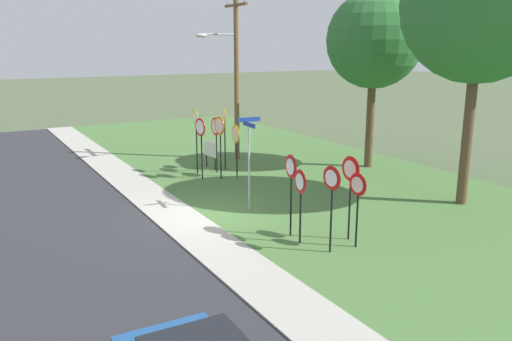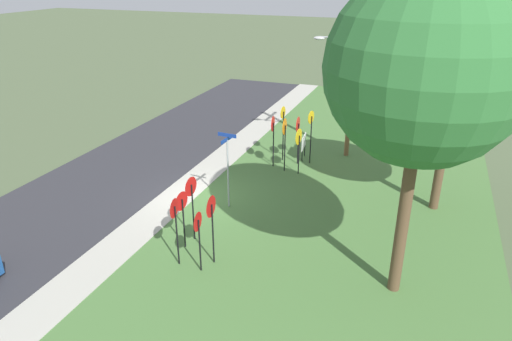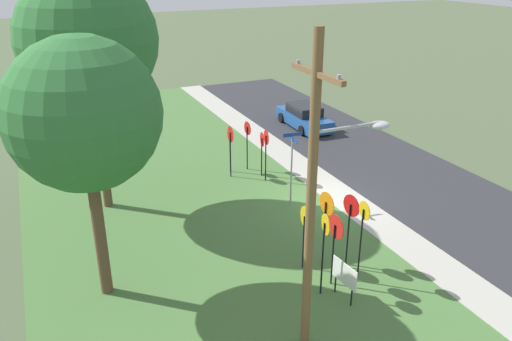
# 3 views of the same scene
# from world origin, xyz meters

# --- Properties ---
(ground_plane) EXTENTS (160.00, 160.00, 0.00)m
(ground_plane) POSITION_xyz_m (0.00, 0.00, 0.00)
(ground_plane) COLOR #4C5B3D
(road_asphalt) EXTENTS (44.00, 6.40, 0.01)m
(road_asphalt) POSITION_xyz_m (0.00, -4.80, 0.01)
(road_asphalt) COLOR #2D2D33
(road_asphalt) RESTS_ON ground_plane
(sidewalk_strip) EXTENTS (44.00, 1.60, 0.06)m
(sidewalk_strip) POSITION_xyz_m (0.00, -0.80, 0.03)
(sidewalk_strip) COLOR #ADAA9E
(sidewalk_strip) RESTS_ON ground_plane
(grass_median) EXTENTS (44.00, 12.00, 0.04)m
(grass_median) POSITION_xyz_m (0.00, 6.00, 0.02)
(grass_median) COLOR #477038
(grass_median) RESTS_ON ground_plane
(stop_sign_near_left) EXTENTS (0.79, 0.10, 2.45)m
(stop_sign_near_left) POSITION_xyz_m (-5.16, 3.01, 1.83)
(stop_sign_near_left) COLOR black
(stop_sign_near_left) RESTS_ON grass_median
(stop_sign_near_right) EXTENTS (0.61, 0.11, 2.83)m
(stop_sign_near_right) POSITION_xyz_m (-5.38, 2.17, 2.04)
(stop_sign_near_right) COLOR black
(stop_sign_near_right) RESTS_ON grass_median
(stop_sign_far_left) EXTENTS (0.78, 0.11, 2.65)m
(stop_sign_far_left) POSITION_xyz_m (-4.06, 2.67, 1.99)
(stop_sign_far_left) COLOR black
(stop_sign_far_left) RESTS_ON grass_median
(stop_sign_far_center) EXTENTS (0.64, 0.15, 2.73)m
(stop_sign_far_center) POSITION_xyz_m (-5.46, 3.58, 1.99)
(stop_sign_far_center) COLOR black
(stop_sign_far_center) RESTS_ON grass_median
(stop_sign_far_right) EXTENTS (0.77, 0.12, 2.26)m
(stop_sign_far_right) POSITION_xyz_m (-3.98, 3.39, 1.68)
(stop_sign_far_right) COLOR black
(stop_sign_far_right) RESTS_ON grass_median
(stop_sign_center_tall) EXTENTS (0.75, 0.13, 2.59)m
(stop_sign_center_tall) POSITION_xyz_m (-4.42, 1.97, 1.93)
(stop_sign_center_tall) COLOR black
(stop_sign_center_tall) RESTS_ON grass_median
(yield_sign_near_left) EXTENTS (0.69, 0.13, 2.16)m
(yield_sign_near_left) POSITION_xyz_m (3.60, 1.41, 1.63)
(yield_sign_near_left) COLOR black
(yield_sign_near_left) RESTS_ON grass_median
(yield_sign_near_right) EXTENTS (0.66, 0.12, 2.43)m
(yield_sign_near_right) POSITION_xyz_m (4.59, 1.72, 1.84)
(yield_sign_near_right) COLOR black
(yield_sign_near_right) RESTS_ON grass_median
(yield_sign_far_left) EXTENTS (0.71, 0.12, 2.47)m
(yield_sign_far_left) POSITION_xyz_m (3.01, 1.47, 1.88)
(yield_sign_far_left) COLOR black
(yield_sign_far_left) RESTS_ON grass_median
(yield_sign_far_right) EXTENTS (0.73, 0.10, 2.48)m
(yield_sign_far_right) POSITION_xyz_m (4.10, 2.77, 1.89)
(yield_sign_far_right) COLOR black
(yield_sign_far_right) RESTS_ON grass_median
(yield_sign_center) EXTENTS (0.65, 0.11, 2.14)m
(yield_sign_center) POSITION_xyz_m (4.66, 2.57, 1.61)
(yield_sign_center) COLOR black
(yield_sign_center) RESTS_ON grass_median
(street_name_post) EXTENTS (0.96, 0.81, 3.20)m
(street_name_post) POSITION_xyz_m (0.25, 1.65, 1.93)
(street_name_post) COLOR #9EA0A8
(street_name_post) RESTS_ON grass_median
(utility_pole) EXTENTS (2.10, 2.19, 8.32)m
(utility_pole) POSITION_xyz_m (-7.18, 4.99, 4.54)
(utility_pole) COLOR brown
(utility_pole) RESTS_ON grass_median
(notice_board) EXTENTS (1.10, 0.14, 1.25)m
(notice_board) POSITION_xyz_m (-5.97, 3.12, 0.87)
(notice_board) COLOR black
(notice_board) RESTS_ON grass_median
(oak_tree_left) EXTENTS (4.26, 4.26, 7.86)m
(oak_tree_left) POSITION_xyz_m (-2.64, 9.61, 5.74)
(oak_tree_left) COLOR brown
(oak_tree_left) RESTS_ON grass_median
(oak_tree_right) EXTENTS (5.16, 5.16, 9.38)m
(oak_tree_right) POSITION_xyz_m (3.38, 8.60, 6.82)
(oak_tree_right) COLOR brown
(oak_tree_right) RESTS_ON grass_median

